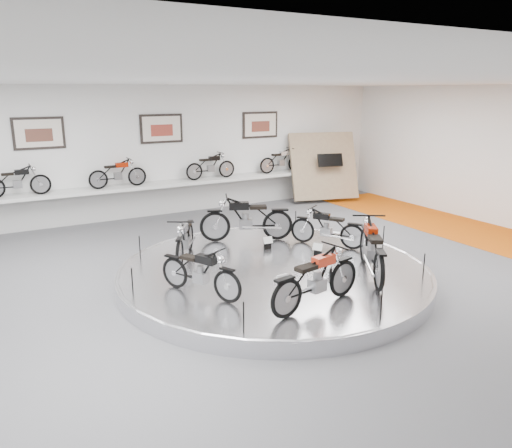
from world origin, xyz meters
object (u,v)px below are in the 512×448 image
display_platform (274,274)px  bike_a (327,227)px  bike_c (185,238)px  bike_f (372,248)px  shelf (167,185)px  bike_d (200,271)px  bike_b (246,218)px  bike_e (316,278)px

display_platform → bike_a: bearing=19.0°
bike_c → bike_f: size_ratio=0.85×
bike_a → bike_f: size_ratio=0.80×
shelf → bike_d: 7.26m
bike_a → shelf: bearing=-16.0°
shelf → bike_b: size_ratio=5.78×
bike_b → bike_d: bearing=71.6°
bike_b → bike_e: bearing=102.3°
display_platform → shelf: (0.00, 6.40, 0.85)m
bike_b → bike_c: (-1.81, -0.57, -0.08)m
shelf → bike_f: (1.39, -7.76, -0.14)m
bike_c → shelf: bearing=-164.5°
bike_d → bike_e: bearing=19.8°
display_platform → bike_f: (1.39, -1.36, 0.71)m
bike_a → bike_f: (-0.45, -2.00, 0.11)m
display_platform → bike_a: 2.03m
bike_b → bike_c: size_ratio=1.17×
bike_c → bike_a: bearing=108.6°
shelf → bike_f: bike_f is taller
shelf → bike_c: bike_c is taller
bike_a → bike_c: 3.33m
bike_a → bike_e: bearing=106.1°
shelf → bike_e: bearing=-92.8°
bike_c → bike_d: bearing=17.1°
display_platform → bike_c: bike_c is taller
bike_f → bike_a: bearing=18.9°
bike_b → display_platform: bearing=102.2°
bike_e → bike_f: bearing=9.2°
bike_a → bike_c: size_ratio=0.94×
bike_a → bike_f: bearing=133.7°
shelf → bike_e: size_ratio=6.39×
bike_a → display_platform: bearing=75.3°
bike_b → bike_d: 3.42m
display_platform → shelf: 6.46m
shelf → bike_a: 6.06m
shelf → bike_b: 4.49m
shelf → bike_c: (-1.41, -5.05, -0.22)m
bike_b → bike_e: (-0.80, -3.94, -0.05)m
bike_b → bike_f: size_ratio=0.99×
bike_b → bike_d: size_ratio=1.25×
bike_c → bike_e: bike_e is taller
bike_a → bike_c: bearing=43.8°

